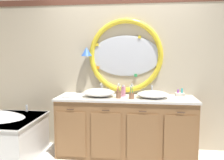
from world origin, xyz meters
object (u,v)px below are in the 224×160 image
at_px(toiletry_basket, 180,94).
at_px(folded_hand_towel, 68,96).
at_px(sink_basin_left, 99,93).
at_px(sink_basin_right, 153,94).
at_px(toothbrush_holder_right, 132,95).
at_px(toothbrush_holder_left, 118,94).
at_px(soap_dispenser, 123,91).

bearing_deg(toiletry_basket, folded_hand_towel, -169.12).
height_order(sink_basin_left, folded_hand_towel, sink_basin_left).
distance_m(sink_basin_right, toothbrush_holder_right, 0.31).
height_order(toothbrush_holder_right, toiletry_basket, toothbrush_holder_right).
distance_m(toothbrush_holder_left, folded_hand_towel, 0.74).
relative_size(sink_basin_left, toothbrush_holder_left, 2.13).
bearing_deg(toiletry_basket, soap_dispenser, -171.18).
bearing_deg(toothbrush_holder_left, sink_basin_right, 8.71).
bearing_deg(soap_dispenser, sink_basin_right, -10.12).
xyz_separation_m(toothbrush_holder_right, toiletry_basket, (0.72, 0.30, -0.03)).
bearing_deg(toothbrush_holder_left, toothbrush_holder_right, -6.48).
relative_size(sink_basin_right, toothbrush_holder_left, 2.09).
xyz_separation_m(sink_basin_right, toothbrush_holder_left, (-0.49, -0.07, 0.01)).
bearing_deg(toothbrush_holder_right, folded_hand_towel, -179.32).
xyz_separation_m(sink_basin_left, toothbrush_holder_left, (0.30, -0.07, -0.00)).
bearing_deg(toiletry_basket, sink_basin_right, -153.49).
distance_m(toothbrush_holder_left, soap_dispenser, 0.16).
height_order(sink_basin_right, toiletry_basket, toiletry_basket).
xyz_separation_m(folded_hand_towel, toiletry_basket, (1.64, 0.31, 0.01)).
bearing_deg(toothbrush_holder_left, sink_basin_left, 165.94).
relative_size(toothbrush_holder_right, soap_dispenser, 1.23).
bearing_deg(soap_dispenser, toiletry_basket, 8.82).
distance_m(soap_dispenser, folded_hand_towel, 0.82).
bearing_deg(toiletry_basket, sink_basin_left, -170.20).
relative_size(soap_dispenser, toiletry_basket, 1.39).
distance_m(sink_basin_right, toiletry_basket, 0.47).
bearing_deg(folded_hand_towel, soap_dispenser, 13.05).
xyz_separation_m(toothbrush_holder_left, toothbrush_holder_right, (0.19, -0.02, -0.01)).
height_order(sink_basin_right, toothbrush_holder_left, toothbrush_holder_left).
height_order(sink_basin_left, toothbrush_holder_right, toothbrush_holder_right).
bearing_deg(folded_hand_towel, toiletry_basket, 10.88).
bearing_deg(sink_basin_right, folded_hand_towel, -174.99).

